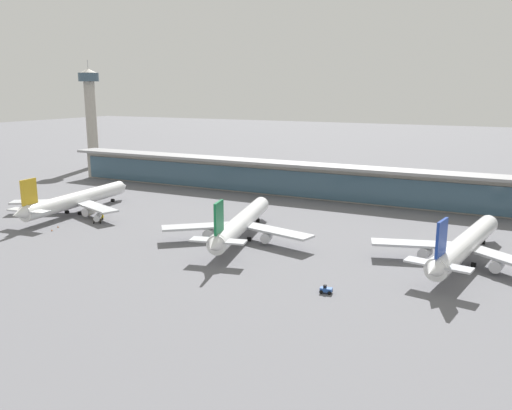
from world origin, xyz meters
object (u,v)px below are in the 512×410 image
airliner_centre_stand (241,223)px  control_tower (91,110)px  airliner_left_stand (75,200)px  safety_cone_delta (52,230)px  service_truck_by_tail_blue (326,290)px  service_truck_mid_apron_yellow (98,217)px  safety_cone_charlie (58,227)px  airliner_right_stand (465,245)px

airliner_centre_stand → control_tower: bearing=147.6°
airliner_left_stand → safety_cone_delta: airliner_left_stand is taller
airliner_left_stand → service_truck_by_tail_blue: airliner_left_stand is taller
airliner_centre_stand → control_tower: control_tower is taller
service_truck_mid_apron_yellow → safety_cone_delta: (-4.83, -16.88, -1.39)m
service_truck_by_tail_blue → service_truck_mid_apron_yellow: bearing=164.0°
airliner_left_stand → airliner_centre_stand: 73.68m
control_tower → service_truck_mid_apron_yellow: bearing=-45.8°
airliner_centre_stand → safety_cone_charlie: (-63.41, -15.99, -5.02)m
airliner_right_stand → control_tower: 243.79m
airliner_right_stand → service_truck_by_tail_blue: (-26.36, -37.42, -4.47)m
airliner_right_stand → safety_cone_charlie: airliner_right_stand is taller
airliner_right_stand → service_truck_mid_apron_yellow: bearing=-175.4°
airliner_centre_stand → safety_cone_delta: airliner_centre_stand is taller
service_truck_mid_apron_yellow → control_tower: 148.01m
service_truck_by_tail_blue → airliner_right_stand: bearing=54.8°
control_tower → safety_cone_charlie: 153.23m
airliner_right_stand → airliner_centre_stand: bearing=-174.4°
airliner_left_stand → safety_cone_charlie: (10.22, -18.58, -5.02)m
service_truck_by_tail_blue → safety_cone_delta: bearing=174.0°
airliner_centre_stand → safety_cone_delta: size_ratio=90.07×
control_tower → service_truck_by_tail_blue: bearing=-33.6°
airliner_right_stand → safety_cone_delta: 130.29m
service_truck_by_tail_blue → control_tower: (-196.83, 130.92, 34.06)m
safety_cone_delta → airliner_left_stand: bearing=117.7°
service_truck_by_tail_blue → safety_cone_charlie: service_truck_by_tail_blue is taller
airliner_centre_stand → service_truck_by_tail_blue: size_ratio=20.78×
service_truck_by_tail_blue → airliner_centre_stand: bearing=141.9°
safety_cone_charlie → safety_cone_delta: bearing=-67.3°
safety_cone_delta → airliner_right_stand: bearing=11.8°
airliner_left_stand → control_tower: (-83.76, 97.39, 29.60)m
service_truck_mid_apron_yellow → safety_cone_charlie: bearing=-117.7°
airliner_centre_stand → safety_cone_delta: (-61.63, -20.26, -5.02)m
airliner_right_stand → safety_cone_delta: (-127.42, -26.73, -5.02)m
service_truck_by_tail_blue → airliner_left_stand: bearing=163.5°
safety_cone_charlie → safety_cone_delta: size_ratio=1.00×
airliner_right_stand → control_tower: bearing=157.3°
service_truck_mid_apron_yellow → safety_cone_charlie: (-6.61, -12.62, -1.39)m
safety_cone_charlie → airliner_centre_stand: bearing=14.2°
service_truck_mid_apron_yellow → control_tower: control_tower is taller
airliner_left_stand → safety_cone_delta: 26.29m
airliner_centre_stand → service_truck_mid_apron_yellow: 57.01m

